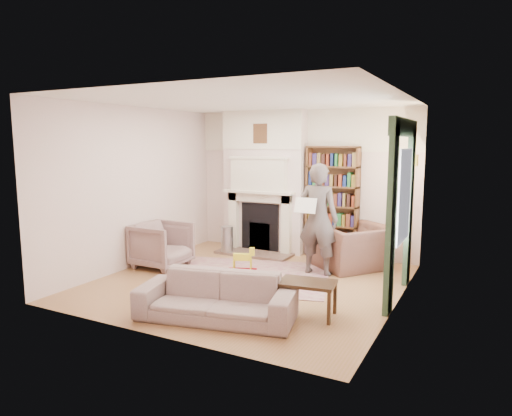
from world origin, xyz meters
The scene contains 25 objects.
floor centered at (0.00, 0.00, 0.00)m, with size 4.50×4.50×0.00m, color olive.
ceiling centered at (0.00, 0.00, 2.80)m, with size 4.50×4.50×0.00m, color white.
wall_back centered at (0.00, 2.25, 1.40)m, with size 4.50×4.50×0.00m, color beige.
wall_front centered at (0.00, -2.25, 1.40)m, with size 4.50×4.50×0.00m, color beige.
wall_left centered at (-2.25, 0.00, 1.40)m, with size 4.50×4.50×0.00m, color beige.
wall_right centered at (2.25, 0.00, 1.40)m, with size 4.50×4.50×0.00m, color beige.
fireplace centered at (-0.75, 2.05, 1.39)m, with size 1.70×0.58×2.80m.
bookcase centered at (0.65, 2.12, 1.18)m, with size 1.00×0.24×1.85m, color brown.
window centered at (2.23, 0.40, 1.45)m, with size 0.02×0.90×1.30m, color silver.
curtain_left centered at (2.20, -0.30, 1.20)m, with size 0.07×0.32×2.40m, color #2C442E.
curtain_right centered at (2.20, 1.10, 1.20)m, with size 0.07×0.32×2.40m, color #2C442E.
pelmet centered at (2.19, 0.40, 2.38)m, with size 0.09×1.70×0.24m, color #2C442E.
wall_sconce centered at (2.03, 1.50, 1.90)m, with size 0.20×0.24×0.24m, color gold, non-canonical shape.
rug centered at (-0.17, 0.30, 0.01)m, with size 2.61×2.01×0.01m, color #B9A98C.
armchair_reading centered at (1.25, 1.53, 0.38)m, with size 1.17×1.02×0.76m, color #4A2D27.
armchair_left centered at (-1.78, 0.09, 0.40)m, with size 0.85×0.87×0.79m, color gray.
sofa centered at (0.35, -1.51, 0.28)m, with size 1.95×0.76×0.57m, color #ACA28E.
man_reading centered at (0.80, 0.93, 0.93)m, with size 0.68×0.44×1.85m, color #504440.
newspaper centered at (0.65, 0.73, 1.17)m, with size 0.36×0.02×0.25m, color white.
coffee_table centered at (1.32, -0.89, 0.23)m, with size 0.70×0.45×0.45m, color #382713, non-canonical shape.
paraffin_heater centered at (-1.26, 1.44, 0.28)m, with size 0.24×0.24×0.55m, color #96979D.
rocking_horse centered at (-0.37, 0.47, 0.21)m, with size 0.48×0.19×0.42m, color yellow, non-canonical shape.
board_game centered at (-0.81, -0.03, 0.03)m, with size 0.38×0.38×0.03m, color #C2C947.
game_box_lid centered at (-0.48, -0.03, 0.04)m, with size 0.28×0.19×0.05m, color #B31426.
comic_annuals centered at (0.31, -0.45, 0.02)m, with size 0.88×0.75×0.02m.
Camera 1 is at (3.28, -6.10, 2.18)m, focal length 32.00 mm.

